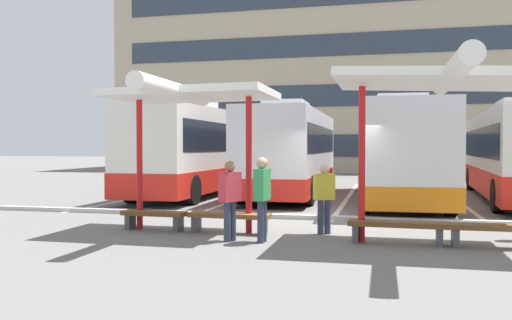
{
  "coord_description": "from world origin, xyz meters",
  "views": [
    {
      "loc": [
        1.32,
        -14.27,
        1.95
      ],
      "look_at": [
        -2.54,
        1.83,
        1.53
      ],
      "focal_mm": 37.43,
      "sensor_mm": 36.0,
      "label": 1
    }
  ],
  "objects_px": {
    "waiting_shelter_0": "(189,98)",
    "waiting_shelter_1": "(447,83)",
    "bench_0": "(154,216)",
    "bench_3": "(494,231)",
    "coach_bus_1": "(291,153)",
    "waiting_passenger_2": "(230,195)",
    "bench_2": "(397,227)",
    "bench_1": "(229,218)",
    "coach_bus_0": "(205,151)",
    "waiting_passenger_1": "(324,194)",
    "coach_bus_2": "(398,154)",
    "waiting_passenger_0": "(262,193)"
  },
  "relations": [
    {
      "from": "bench_0",
      "to": "waiting_shelter_1",
      "type": "distance_m",
      "value": 6.97
    },
    {
      "from": "coach_bus_1",
      "to": "bench_1",
      "type": "xyz_separation_m",
      "value": [
        0.17,
        -9.32,
        -1.35
      ]
    },
    {
      "from": "coach_bus_2",
      "to": "waiting_shelter_1",
      "type": "bearing_deg",
      "value": -85.62
    },
    {
      "from": "coach_bus_0",
      "to": "waiting_shelter_1",
      "type": "height_order",
      "value": "coach_bus_0"
    },
    {
      "from": "coach_bus_2",
      "to": "waiting_passenger_0",
      "type": "bearing_deg",
      "value": -107.4
    },
    {
      "from": "bench_3",
      "to": "waiting_passenger_1",
      "type": "height_order",
      "value": "waiting_passenger_1"
    },
    {
      "from": "waiting_passenger_0",
      "to": "coach_bus_0",
      "type": "bearing_deg",
      "value": 114.55
    },
    {
      "from": "waiting_shelter_0",
      "to": "coach_bus_1",
      "type": "bearing_deg",
      "value": 85.58
    },
    {
      "from": "coach_bus_1",
      "to": "waiting_passenger_2",
      "type": "relative_size",
      "value": 6.12
    },
    {
      "from": "bench_0",
      "to": "bench_2",
      "type": "distance_m",
      "value": 5.45
    },
    {
      "from": "bench_0",
      "to": "bench_3",
      "type": "bearing_deg",
      "value": -3.72
    },
    {
      "from": "coach_bus_0",
      "to": "waiting_shelter_1",
      "type": "distance_m",
      "value": 13.5
    },
    {
      "from": "bench_3",
      "to": "waiting_passenger_0",
      "type": "distance_m",
      "value": 4.53
    },
    {
      "from": "coach_bus_1",
      "to": "waiting_passenger_2",
      "type": "bearing_deg",
      "value": -87.35
    },
    {
      "from": "bench_3",
      "to": "waiting_passenger_2",
      "type": "distance_m",
      "value": 5.18
    },
    {
      "from": "coach_bus_0",
      "to": "bench_3",
      "type": "xyz_separation_m",
      "value": [
        9.35,
        -10.28,
        -1.4
      ]
    },
    {
      "from": "coach_bus_1",
      "to": "waiting_passenger_0",
      "type": "distance_m",
      "value": 10.36
    },
    {
      "from": "bench_1",
      "to": "bench_3",
      "type": "bearing_deg",
      "value": -5.35
    },
    {
      "from": "coach_bus_2",
      "to": "bench_3",
      "type": "relative_size",
      "value": 6.67
    },
    {
      "from": "waiting_passenger_0",
      "to": "bench_0",
      "type": "bearing_deg",
      "value": 161.74
    },
    {
      "from": "waiting_passenger_0",
      "to": "waiting_passenger_2",
      "type": "xyz_separation_m",
      "value": [
        -0.67,
        -0.03,
        -0.06
      ]
    },
    {
      "from": "waiting_passenger_0",
      "to": "waiting_passenger_1",
      "type": "distance_m",
      "value": 1.74
    },
    {
      "from": "coach_bus_0",
      "to": "waiting_passenger_1",
      "type": "xyz_separation_m",
      "value": [
        6.01,
        -9.4,
        -0.86
      ]
    },
    {
      "from": "bench_0",
      "to": "bench_3",
      "type": "distance_m",
      "value": 7.25
    },
    {
      "from": "coach_bus_1",
      "to": "waiting_passenger_1",
      "type": "xyz_separation_m",
      "value": [
        2.26,
        -8.94,
        -0.81
      ]
    },
    {
      "from": "bench_3",
      "to": "waiting_passenger_2",
      "type": "xyz_separation_m",
      "value": [
        -5.13,
        -0.47,
        0.62
      ]
    },
    {
      "from": "bench_0",
      "to": "waiting_passenger_2",
      "type": "distance_m",
      "value": 2.39
    },
    {
      "from": "waiting_passenger_2",
      "to": "bench_0",
      "type": "bearing_deg",
      "value": 155.88
    },
    {
      "from": "bench_3",
      "to": "waiting_shelter_0",
      "type": "bearing_deg",
      "value": 176.69
    },
    {
      "from": "bench_2",
      "to": "bench_3",
      "type": "relative_size",
      "value": 1.13
    },
    {
      "from": "coach_bus_1",
      "to": "bench_3",
      "type": "bearing_deg",
      "value": -60.31
    },
    {
      "from": "bench_1",
      "to": "bench_2",
      "type": "relative_size",
      "value": 0.99
    },
    {
      "from": "waiting_shelter_0",
      "to": "waiting_shelter_1",
      "type": "relative_size",
      "value": 0.89
    },
    {
      "from": "bench_3",
      "to": "waiting_passenger_0",
      "type": "height_order",
      "value": "waiting_passenger_0"
    },
    {
      "from": "waiting_passenger_1",
      "to": "bench_0",
      "type": "bearing_deg",
      "value": -173.95
    },
    {
      "from": "waiting_shelter_1",
      "to": "waiting_passenger_0",
      "type": "height_order",
      "value": "waiting_shelter_1"
    },
    {
      "from": "coach_bus_0",
      "to": "coach_bus_1",
      "type": "distance_m",
      "value": 3.78
    },
    {
      "from": "coach_bus_0",
      "to": "bench_1",
      "type": "bearing_deg",
      "value": -68.14
    },
    {
      "from": "waiting_shelter_1",
      "to": "waiting_passenger_0",
      "type": "distance_m",
      "value": 4.17
    },
    {
      "from": "bench_0",
      "to": "bench_2",
      "type": "height_order",
      "value": "same"
    },
    {
      "from": "coach_bus_0",
      "to": "waiting_passenger_2",
      "type": "height_order",
      "value": "coach_bus_0"
    },
    {
      "from": "waiting_shelter_1",
      "to": "bench_2",
      "type": "relative_size",
      "value": 2.43
    },
    {
      "from": "bench_1",
      "to": "bench_2",
      "type": "height_order",
      "value": "same"
    },
    {
      "from": "coach_bus_1",
      "to": "bench_1",
      "type": "height_order",
      "value": "coach_bus_1"
    },
    {
      "from": "waiting_shelter_0",
      "to": "waiting_passenger_0",
      "type": "distance_m",
      "value": 2.88
    },
    {
      "from": "coach_bus_2",
      "to": "waiting_shelter_1",
      "type": "relative_size",
      "value": 2.43
    },
    {
      "from": "bench_3",
      "to": "waiting_passenger_2",
      "type": "relative_size",
      "value": 1.03
    },
    {
      "from": "bench_0",
      "to": "bench_1",
      "type": "bearing_deg",
      "value": 1.22
    },
    {
      "from": "bench_1",
      "to": "coach_bus_0",
      "type": "bearing_deg",
      "value": 111.86
    },
    {
      "from": "coach_bus_1",
      "to": "waiting_shelter_0",
      "type": "height_order",
      "value": "coach_bus_1"
    }
  ]
}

